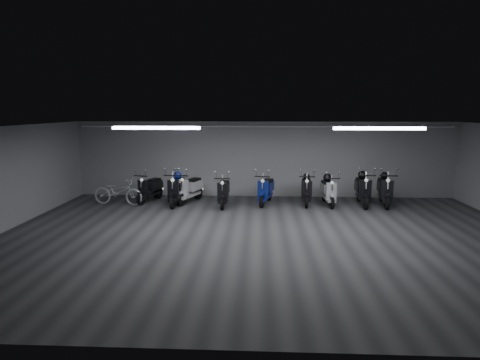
{
  "coord_description": "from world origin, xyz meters",
  "views": [
    {
      "loc": [
        -0.19,
        -10.01,
        3.23
      ],
      "look_at": [
        -0.78,
        2.5,
        1.05
      ],
      "focal_mm": 30.3,
      "sensor_mm": 36.0,
      "label": 1
    }
  ],
  "objects_px": {
    "scooter_0": "(150,184)",
    "scooter_3": "(224,187)",
    "scooter_6": "(328,187)",
    "scooter_5": "(306,186)",
    "helmet_4": "(362,175)",
    "scooter_1": "(176,185)",
    "helmet_2": "(384,176)",
    "helmet_3": "(178,175)",
    "scooter_2": "(190,184)",
    "scooter_8": "(385,185)",
    "helmet_1": "(306,177)",
    "scooter_7": "(363,185)",
    "helmet_0": "(327,177)",
    "scooter_4": "(266,186)",
    "bicycle": "(118,189)"
  },
  "relations": [
    {
      "from": "scooter_0",
      "to": "helmet_4",
      "type": "distance_m",
      "value": 7.42
    },
    {
      "from": "scooter_8",
      "to": "helmet_1",
      "type": "height_order",
      "value": "scooter_8"
    },
    {
      "from": "scooter_0",
      "to": "helmet_2",
      "type": "height_order",
      "value": "scooter_0"
    },
    {
      "from": "helmet_0",
      "to": "helmet_3",
      "type": "bearing_deg",
      "value": -178.22
    },
    {
      "from": "scooter_1",
      "to": "scooter_3",
      "type": "height_order",
      "value": "scooter_1"
    },
    {
      "from": "scooter_6",
      "to": "scooter_4",
      "type": "bearing_deg",
      "value": 175.62
    },
    {
      "from": "scooter_0",
      "to": "helmet_0",
      "type": "distance_m",
      "value": 6.23
    },
    {
      "from": "scooter_3",
      "to": "helmet_1",
      "type": "distance_m",
      "value": 2.93
    },
    {
      "from": "scooter_2",
      "to": "scooter_7",
      "type": "relative_size",
      "value": 0.92
    },
    {
      "from": "scooter_3",
      "to": "scooter_6",
      "type": "xyz_separation_m",
      "value": [
        3.57,
        0.29,
        -0.01
      ]
    },
    {
      "from": "helmet_0",
      "to": "helmet_4",
      "type": "xyz_separation_m",
      "value": [
        1.19,
        0.04,
        0.09
      ]
    },
    {
      "from": "scooter_2",
      "to": "scooter_4",
      "type": "bearing_deg",
      "value": 17.76
    },
    {
      "from": "scooter_7",
      "to": "bicycle",
      "type": "distance_m",
      "value": 8.37
    },
    {
      "from": "scooter_5",
      "to": "helmet_0",
      "type": "relative_size",
      "value": 6.18
    },
    {
      "from": "scooter_1",
      "to": "helmet_2",
      "type": "height_order",
      "value": "scooter_1"
    },
    {
      "from": "scooter_2",
      "to": "scooter_0",
      "type": "bearing_deg",
      "value": -159.97
    },
    {
      "from": "scooter_1",
      "to": "helmet_4",
      "type": "xyz_separation_m",
      "value": [
        6.39,
        0.46,
        0.32
      ]
    },
    {
      "from": "scooter_0",
      "to": "scooter_8",
      "type": "distance_m",
      "value": 8.14
    },
    {
      "from": "scooter_1",
      "to": "scooter_2",
      "type": "relative_size",
      "value": 1.06
    },
    {
      "from": "helmet_2",
      "to": "helmet_4",
      "type": "height_order",
      "value": "helmet_4"
    },
    {
      "from": "scooter_1",
      "to": "helmet_4",
      "type": "distance_m",
      "value": 6.41
    },
    {
      "from": "scooter_8",
      "to": "helmet_3",
      "type": "distance_m",
      "value": 7.11
    },
    {
      "from": "scooter_3",
      "to": "scooter_8",
      "type": "relative_size",
      "value": 0.92
    },
    {
      "from": "scooter_5",
      "to": "helmet_0",
      "type": "distance_m",
      "value": 0.78
    },
    {
      "from": "scooter_2",
      "to": "scooter_7",
      "type": "xyz_separation_m",
      "value": [
        5.96,
        -0.17,
        0.05
      ]
    },
    {
      "from": "scooter_3",
      "to": "helmet_2",
      "type": "height_order",
      "value": "scooter_3"
    },
    {
      "from": "scooter_7",
      "to": "helmet_0",
      "type": "xyz_separation_m",
      "value": [
        -1.17,
        0.22,
        0.22
      ]
    },
    {
      "from": "scooter_7",
      "to": "helmet_3",
      "type": "distance_m",
      "value": 6.37
    },
    {
      "from": "scooter_3",
      "to": "scooter_8",
      "type": "xyz_separation_m",
      "value": [
        5.47,
        0.32,
        0.06
      ]
    },
    {
      "from": "scooter_0",
      "to": "helmet_1",
      "type": "relative_size",
      "value": 7.24
    },
    {
      "from": "scooter_0",
      "to": "bicycle",
      "type": "xyz_separation_m",
      "value": [
        -0.97,
        -0.49,
        -0.06
      ]
    },
    {
      "from": "helmet_0",
      "to": "helmet_1",
      "type": "distance_m",
      "value": 0.71
    },
    {
      "from": "scooter_6",
      "to": "scooter_7",
      "type": "distance_m",
      "value": 1.16
    },
    {
      "from": "scooter_0",
      "to": "scooter_3",
      "type": "relative_size",
      "value": 0.98
    },
    {
      "from": "scooter_8",
      "to": "helmet_2",
      "type": "height_order",
      "value": "scooter_8"
    },
    {
      "from": "helmet_3",
      "to": "helmet_4",
      "type": "height_order",
      "value": "helmet_4"
    },
    {
      "from": "helmet_1",
      "to": "helmet_4",
      "type": "distance_m",
      "value": 1.9
    },
    {
      "from": "scooter_0",
      "to": "scooter_2",
      "type": "height_order",
      "value": "scooter_2"
    },
    {
      "from": "scooter_1",
      "to": "scooter_7",
      "type": "bearing_deg",
      "value": 2.35
    },
    {
      "from": "scooter_8",
      "to": "helmet_0",
      "type": "height_order",
      "value": "scooter_8"
    },
    {
      "from": "scooter_1",
      "to": "helmet_3",
      "type": "height_order",
      "value": "scooter_1"
    },
    {
      "from": "scooter_4",
      "to": "scooter_5",
      "type": "bearing_deg",
      "value": 15.87
    },
    {
      "from": "helmet_0",
      "to": "helmet_3",
      "type": "relative_size",
      "value": 1.06
    },
    {
      "from": "bicycle",
      "to": "helmet_4",
      "type": "distance_m",
      "value": 8.41
    },
    {
      "from": "scooter_3",
      "to": "helmet_3",
      "type": "distance_m",
      "value": 1.71
    },
    {
      "from": "scooter_5",
      "to": "helmet_4",
      "type": "bearing_deg",
      "value": 10.28
    },
    {
      "from": "scooter_6",
      "to": "helmet_4",
      "type": "xyz_separation_m",
      "value": [
        1.18,
        0.27,
        0.39
      ]
    },
    {
      "from": "scooter_6",
      "to": "helmet_1",
      "type": "xyz_separation_m",
      "value": [
        -0.72,
        0.35,
        0.3
      ]
    },
    {
      "from": "scooter_8",
      "to": "helmet_3",
      "type": "bearing_deg",
      "value": -171.81
    },
    {
      "from": "helmet_2",
      "to": "scooter_3",
      "type": "bearing_deg",
      "value": -173.98
    }
  ]
}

